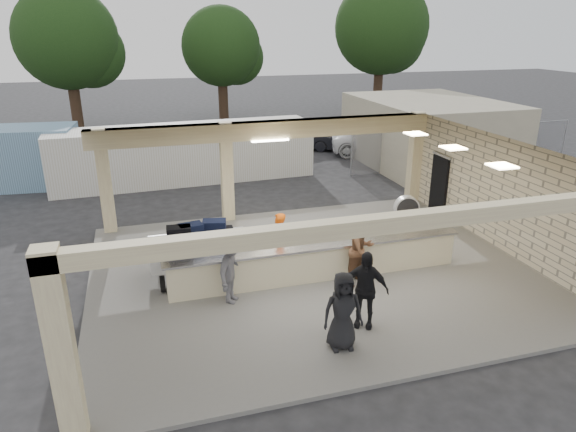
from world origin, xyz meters
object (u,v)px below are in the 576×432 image
object	(u,v)px
passenger_a	(362,250)
container_white	(185,153)
baggage_counter	(318,262)
luggage_cart	(198,247)
car_white_b	(407,134)
passenger_d	(343,311)
passenger_c	(232,269)
car_white_a	(382,141)
baggage_handler	(279,242)
passenger_b	(365,289)
drum_fan	(406,208)
car_dark	(303,137)

from	to	relation	value
passenger_a	container_white	xyz separation A→B (m)	(-3.41, 11.48, 0.21)
baggage_counter	luggage_cart	bearing A→B (deg)	161.52
car_white_b	passenger_d	bearing A→B (deg)	176.15
passenger_c	car_white_a	bearing A→B (deg)	-5.17
container_white	passenger_c	bearing A→B (deg)	-93.14
passenger_a	passenger_c	world-z (taller)	passenger_a
car_white_a	car_white_b	world-z (taller)	car_white_a
passenger_d	container_white	xyz separation A→B (m)	(-1.80, 14.09, 0.26)
baggage_handler	car_white_b	size ratio (longest dim) A/B	0.39
passenger_b	baggage_counter	bearing A→B (deg)	124.79
baggage_handler	car_white_a	distance (m)	15.13
baggage_counter	passenger_b	size ratio (longest dim) A/B	4.47
container_white	passenger_b	bearing A→B (deg)	-81.89
passenger_b	car_white_a	distance (m)	17.37
car_white_b	passenger_a	bearing A→B (deg)	176.05
baggage_counter	container_white	distance (m)	11.21
baggage_counter	car_white_b	distance (m)	18.03
passenger_a	passenger_d	xyz separation A→B (m)	(-1.62, -2.61, -0.05)
passenger_b	drum_fan	bearing A→B (deg)	83.62
baggage_counter	baggage_handler	distance (m)	1.25
baggage_counter	passenger_b	bearing A→B (deg)	-85.30
baggage_counter	baggage_handler	size ratio (longest dim) A/B	4.91
passenger_a	car_dark	bearing A→B (deg)	47.78
passenger_c	container_white	bearing A→B (deg)	32.93
passenger_b	car_dark	distance (m)	18.56
passenger_c	car_dark	size ratio (longest dim) A/B	0.44
baggage_counter	car_white_a	distance (m)	15.31
passenger_a	baggage_counter	bearing A→B (deg)	122.33
luggage_cart	passenger_b	size ratio (longest dim) A/B	1.46
passenger_b	car_dark	world-z (taller)	passenger_b
drum_fan	container_white	size ratio (longest dim) A/B	0.08
luggage_cart	passenger_a	distance (m)	4.38
passenger_a	container_white	world-z (taller)	container_white
drum_fan	car_dark	bearing A→B (deg)	100.29
drum_fan	car_white_b	world-z (taller)	car_white_b
passenger_a	container_white	distance (m)	11.98
passenger_d	car_white_b	size ratio (longest dim) A/B	0.41
baggage_handler	passenger_c	world-z (taller)	passenger_c
luggage_cart	drum_fan	size ratio (longest dim) A/B	2.82
car_dark	passenger_c	bearing A→B (deg)	-173.62
baggage_handler	baggage_counter	bearing A→B (deg)	64.83
passenger_a	car_dark	distance (m)	16.48
container_white	drum_fan	bearing A→B (deg)	-51.74
passenger_c	car_dark	world-z (taller)	passenger_c
drum_fan	passenger_a	world-z (taller)	passenger_a
baggage_counter	luggage_cart	size ratio (longest dim) A/B	3.06
car_white_a	passenger_c	bearing A→B (deg)	163.28
passenger_b	container_white	distance (m)	13.68
passenger_b	baggage_handler	bearing A→B (deg)	138.02
car_white_a	passenger_d	bearing A→B (deg)	172.88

